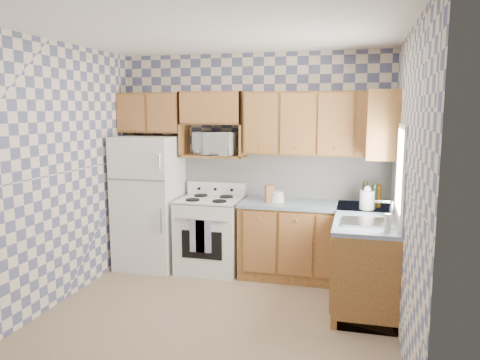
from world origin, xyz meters
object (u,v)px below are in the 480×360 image
at_px(stove_body, 210,235).
at_px(microwave, 217,143).
at_px(electric_kettle, 367,200).
at_px(refrigerator, 149,202).

distance_m(stove_body, microwave, 1.16).
bearing_deg(stove_body, electric_kettle, -4.83).
xyz_separation_m(refrigerator, microwave, (0.85, 0.20, 0.76)).
bearing_deg(refrigerator, microwave, 13.21).
distance_m(stove_body, electric_kettle, 1.97).
bearing_deg(microwave, refrigerator, -156.41).
distance_m(refrigerator, electric_kettle, 2.69).
bearing_deg(stove_body, microwave, 75.15).
xyz_separation_m(refrigerator, stove_body, (0.80, 0.03, -0.39)).
distance_m(refrigerator, microwave, 1.16).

